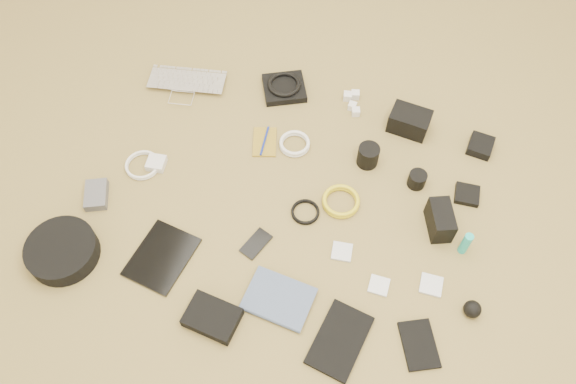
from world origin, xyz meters
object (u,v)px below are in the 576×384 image
(laptop, at_px, (185,89))
(tablet, at_px, (162,257))
(dslr_camera, at_px, (409,121))
(phone, at_px, (256,244))
(paperback, at_px, (269,321))
(headphone_case, at_px, (62,251))

(laptop, bearing_deg, tablet, -83.39)
(dslr_camera, bearing_deg, laptop, -168.70)
(laptop, distance_m, phone, 0.74)
(laptop, distance_m, dslr_camera, 0.88)
(phone, bearing_deg, paperback, -42.16)
(laptop, height_order, dslr_camera, dslr_camera)
(laptop, bearing_deg, headphone_case, -107.23)
(headphone_case, bearing_deg, tablet, 14.48)
(dslr_camera, distance_m, paperback, 0.91)
(tablet, bearing_deg, paperback, -5.80)
(phone, distance_m, paperback, 0.27)
(dslr_camera, height_order, paperback, dslr_camera)
(tablet, distance_m, headphone_case, 0.32)
(paperback, bearing_deg, tablet, 81.23)
(tablet, distance_m, paperback, 0.41)
(laptop, bearing_deg, dslr_camera, -5.21)
(dslr_camera, distance_m, phone, 0.74)
(headphone_case, bearing_deg, paperback, -2.60)
(dslr_camera, xyz_separation_m, phone, (-0.40, -0.62, -0.04))
(laptop, bearing_deg, phone, -58.98)
(laptop, xyz_separation_m, tablet, (0.19, -0.70, -0.01))
(tablet, xyz_separation_m, paperback, (0.40, -0.11, 0.01))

